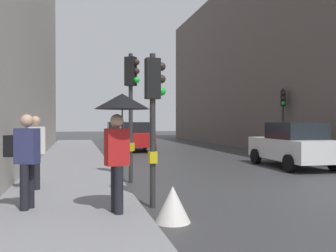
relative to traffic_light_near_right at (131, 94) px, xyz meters
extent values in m
plane|color=#38383A|center=(4.44, -3.09, -2.61)|extent=(120.00, 120.00, 0.00)
cube|color=gray|center=(-1.74, 2.91, -2.53)|extent=(2.85, 40.00, 0.16)
cube|color=#5B514C|center=(15.21, 13.69, 3.41)|extent=(12.00, 30.76, 12.03)
cylinder|color=#2D2D2D|center=(-0.02, 0.01, -0.72)|extent=(0.12, 0.12, 3.78)
cube|color=black|center=(-0.02, 0.01, 0.65)|extent=(0.38, 0.37, 0.84)
cube|color=yellow|center=(-0.02, 0.01, -1.56)|extent=(0.25, 0.26, 0.24)
sphere|color=#2D231E|center=(0.14, -0.09, 0.91)|extent=(0.18, 0.18, 0.18)
sphere|color=#2D231E|center=(0.14, -0.09, 0.65)|extent=(0.18, 0.18, 0.18)
sphere|color=green|center=(0.14, -0.09, 0.39)|extent=(0.18, 0.18, 0.18)
cylinder|color=#2D2D2D|center=(8.91, 6.50, -0.84)|extent=(0.12, 0.12, 3.53)
cube|color=black|center=(8.91, 6.50, 0.40)|extent=(0.34, 0.37, 0.84)
cube|color=yellow|center=(8.91, 6.50, -1.56)|extent=(0.25, 0.23, 0.24)
sphere|color=#2D231E|center=(8.83, 6.32, 0.66)|extent=(0.18, 0.18, 0.18)
sphere|color=#2D231E|center=(8.83, 6.32, 0.40)|extent=(0.18, 0.18, 0.18)
sphere|color=green|center=(8.83, 6.32, 0.14)|extent=(0.18, 0.18, 0.18)
cylinder|color=#2D2D2D|center=(4.73, 20.67, -1.00)|extent=(0.12, 0.12, 3.22)
cube|color=black|center=(4.73, 20.67, 0.09)|extent=(0.24, 0.30, 0.84)
cube|color=yellow|center=(4.73, 20.67, -1.56)|extent=(0.20, 0.16, 0.24)
sphere|color=#2D231E|center=(4.73, 20.48, 0.35)|extent=(0.18, 0.18, 0.18)
sphere|color=#2D231E|center=(4.73, 20.48, 0.09)|extent=(0.18, 0.18, 0.18)
sphere|color=green|center=(4.73, 20.48, -0.17)|extent=(0.18, 0.18, 0.18)
cylinder|color=#2D2D2D|center=(-0.02, -3.21, -1.01)|extent=(0.12, 0.12, 3.21)
cube|color=black|center=(-0.02, -3.21, 0.08)|extent=(0.31, 0.25, 0.84)
cube|color=yellow|center=(-0.02, -3.21, -1.56)|extent=(0.17, 0.20, 0.24)
sphere|color=#2D231E|center=(0.17, -3.20, 0.34)|extent=(0.18, 0.18, 0.18)
sphere|color=#2D231E|center=(0.17, -3.20, 0.08)|extent=(0.18, 0.18, 0.18)
sphere|color=green|center=(0.17, -3.20, -0.18)|extent=(0.18, 0.18, 0.18)
cube|color=red|center=(1.90, 11.74, -1.89)|extent=(1.80, 4.20, 0.80)
cube|color=black|center=(1.90, 11.99, -1.17)|extent=(1.60, 2.00, 0.64)
cylinder|color=black|center=(2.80, 10.39, -2.29)|extent=(0.22, 0.64, 0.64)
cylinder|color=black|center=(1.00, 10.39, -2.29)|extent=(0.22, 0.64, 0.64)
cylinder|color=black|center=(2.80, 13.09, -2.29)|extent=(0.22, 0.64, 0.64)
cylinder|color=black|center=(1.00, 13.09, -2.29)|extent=(0.22, 0.64, 0.64)
cube|color=yellow|center=(2.18, 25.44, -1.89)|extent=(1.84, 4.22, 0.80)
cube|color=black|center=(2.18, 25.69, -1.17)|extent=(1.62, 2.01, 0.64)
cylinder|color=black|center=(3.07, 24.08, -2.29)|extent=(0.23, 0.64, 0.64)
cylinder|color=black|center=(1.27, 24.10, -2.29)|extent=(0.23, 0.64, 0.64)
cylinder|color=black|center=(3.09, 26.78, -2.29)|extent=(0.23, 0.64, 0.64)
cylinder|color=black|center=(1.29, 26.80, -2.29)|extent=(0.23, 0.64, 0.64)
cube|color=silver|center=(6.67, 2.13, -1.89)|extent=(1.95, 4.26, 0.80)
cube|color=black|center=(6.66, 1.88, -1.17)|extent=(1.67, 2.06, 0.64)
cylinder|color=black|center=(5.82, 3.51, -2.29)|extent=(0.24, 0.65, 0.64)
cylinder|color=black|center=(7.62, 3.44, -2.29)|extent=(0.24, 0.65, 0.64)
cylinder|color=black|center=(5.72, 0.81, -2.29)|extent=(0.24, 0.65, 0.64)
cylinder|color=black|center=(7.52, 0.74, -2.29)|extent=(0.24, 0.65, 0.64)
cylinder|color=black|center=(-0.88, -4.02, -2.02)|extent=(0.16, 0.16, 0.85)
cylinder|color=black|center=(-0.83, -4.22, -2.02)|extent=(0.16, 0.16, 0.85)
cube|color=red|center=(-0.86, -4.12, -1.27)|extent=(0.45, 0.34, 0.66)
sphere|color=tan|center=(-0.86, -4.12, -0.80)|extent=(0.24, 0.24, 0.24)
cylinder|color=black|center=(-0.76, -4.10, -1.02)|extent=(0.02, 0.02, 0.90)
cone|color=black|center=(-0.76, -4.10, -0.45)|extent=(1.00, 1.00, 0.28)
cylinder|color=black|center=(-2.57, -1.21, -2.02)|extent=(0.16, 0.16, 0.85)
cylinder|color=black|center=(-2.50, -1.40, -2.02)|extent=(0.16, 0.16, 0.85)
cube|color=silver|center=(-2.53, -1.30, -1.27)|extent=(0.47, 0.39, 0.66)
sphere|color=tan|center=(-2.53, -1.30, -0.80)|extent=(0.24, 0.24, 0.24)
cube|color=black|center=(-2.81, -1.41, -1.27)|extent=(0.29, 0.33, 0.40)
cylinder|color=black|center=(-2.42, -3.35, -2.02)|extent=(0.16, 0.16, 0.85)
cylinder|color=black|center=(-2.49, -3.53, -2.02)|extent=(0.16, 0.16, 0.85)
cube|color=navy|center=(-2.45, -3.44, -1.27)|extent=(0.47, 0.39, 0.66)
sphere|color=tan|center=(-2.45, -3.44, -0.80)|extent=(0.24, 0.24, 0.24)
cube|color=black|center=(-2.73, -3.33, -1.27)|extent=(0.29, 0.34, 0.40)
cone|color=silver|center=(0.10, -4.40, -2.28)|extent=(0.64, 0.64, 0.65)
camera|label=1|loc=(-1.55, -10.71, -0.81)|focal=39.32mm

